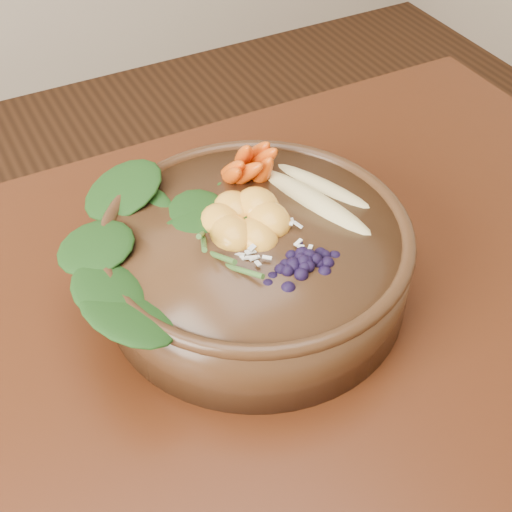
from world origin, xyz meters
TOP-DOWN VIEW (x-y plane):
  - stoneware_bowl at (0.25, 0.12)m, footprint 0.39×0.39m
  - kale_heap at (0.19, 0.17)m, footprint 0.25×0.24m
  - carrot_cluster at (0.29, 0.22)m, footprint 0.08×0.08m
  - banana_halves at (0.35, 0.14)m, footprint 0.11×0.19m
  - mandarin_cluster at (0.25, 0.14)m, footprint 0.12×0.12m
  - blueberry_pile at (0.27, 0.05)m, footprint 0.17×0.15m
  - coconut_flakes at (0.26, 0.09)m, footprint 0.12×0.10m

SIDE VIEW (x-z plane):
  - stoneware_bowl at x=0.25m, z-range 0.75..0.84m
  - coconut_flakes at x=0.26m, z-range 0.84..0.85m
  - banana_halves at x=0.35m, z-range 0.84..0.87m
  - mandarin_cluster at x=0.25m, z-range 0.84..0.87m
  - blueberry_pile at x=0.27m, z-range 0.84..0.88m
  - kale_heap at x=0.19m, z-range 0.84..0.89m
  - carrot_cluster at x=0.29m, z-range 0.84..0.93m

